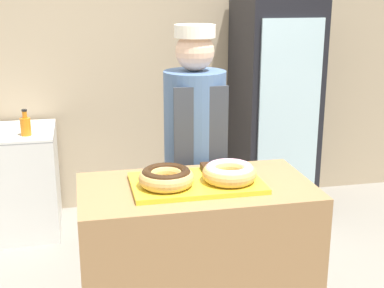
% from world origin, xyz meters
% --- Properties ---
extents(wall_back, '(8.00, 0.06, 2.70)m').
position_xyz_m(wall_back, '(0.00, 2.13, 1.35)').
color(wall_back, tan).
rests_on(wall_back, ground_plane).
extents(display_counter, '(1.13, 0.61, 0.93)m').
position_xyz_m(display_counter, '(0.00, 0.00, 0.46)').
color(display_counter, '#997047').
rests_on(display_counter, ground_plane).
extents(serving_tray, '(0.63, 0.38, 0.02)m').
position_xyz_m(serving_tray, '(0.00, 0.00, 0.94)').
color(serving_tray, yellow).
rests_on(serving_tray, display_counter).
extents(donut_chocolate_glaze, '(0.26, 0.26, 0.09)m').
position_xyz_m(donut_chocolate_glaze, '(-0.15, -0.04, 1.00)').
color(donut_chocolate_glaze, tan).
rests_on(donut_chocolate_glaze, serving_tray).
extents(donut_light_glaze, '(0.26, 0.26, 0.09)m').
position_xyz_m(donut_light_glaze, '(0.15, -0.04, 1.00)').
color(donut_light_glaze, tan).
rests_on(donut_light_glaze, serving_tray).
extents(brownie_back_left, '(0.09, 0.09, 0.03)m').
position_xyz_m(brownie_back_left, '(-0.10, 0.14, 0.97)').
color(brownie_back_left, '#382111').
rests_on(brownie_back_left, serving_tray).
extents(brownie_back_right, '(0.09, 0.09, 0.03)m').
position_xyz_m(brownie_back_right, '(0.10, 0.14, 0.97)').
color(brownie_back_right, '#382111').
rests_on(brownie_back_right, serving_tray).
extents(baker_person, '(0.35, 0.35, 1.65)m').
position_xyz_m(baker_person, '(0.11, 0.54, 0.88)').
color(baker_person, '#4C4C51').
rests_on(baker_person, ground_plane).
extents(beverage_fridge, '(0.59, 0.70, 1.78)m').
position_xyz_m(beverage_fridge, '(1.04, 1.72, 0.89)').
color(beverage_fridge, black).
rests_on(beverage_fridge, ground_plane).
extents(bottle_orange, '(0.08, 0.08, 0.19)m').
position_xyz_m(bottle_orange, '(-0.92, 1.57, 0.89)').
color(bottle_orange, orange).
rests_on(bottle_orange, chest_freezer).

